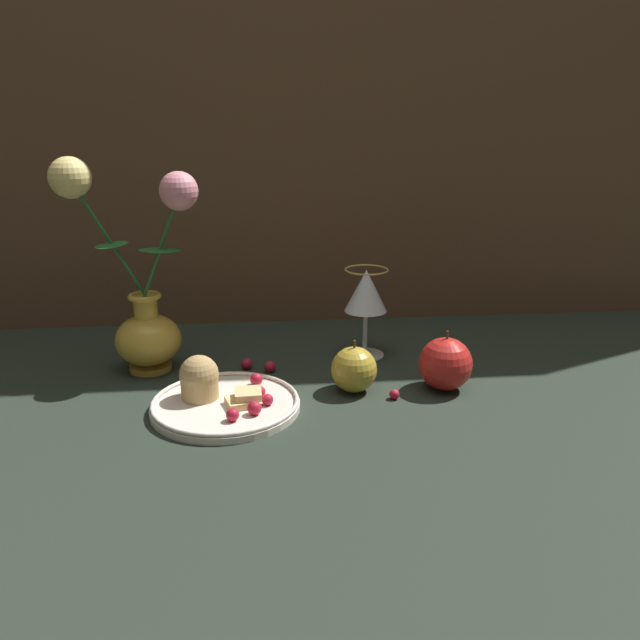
{
  "coord_description": "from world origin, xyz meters",
  "views": [
    {
      "loc": [
        -0.03,
        -0.9,
        0.4
      ],
      "look_at": [
        0.06,
        0.01,
        0.1
      ],
      "focal_mm": 35.0,
      "sensor_mm": 36.0,
      "label": 1
    }
  ],
  "objects": [
    {
      "name": "ground_plane",
      "position": [
        0.0,
        0.0,
        0.0
      ],
      "size": [
        2.4,
        2.4,
        0.0
      ],
      "primitive_type": "plane",
      "color": "#232D23",
      "rests_on": "ground"
    },
    {
      "name": "wall_back",
      "position": [
        0.0,
        0.34,
        0.6
      ],
      "size": [
        2.4,
        0.04,
        1.2
      ],
      "primitive_type": "cube",
      "color": "brown",
      "rests_on": "ground_plane"
    },
    {
      "name": "vase",
      "position": [
        -0.22,
        0.08,
        0.13
      ],
      "size": [
        0.22,
        0.11,
        0.35
      ],
      "color": "gold",
      "rests_on": "ground_plane"
    },
    {
      "name": "plate_with_pastries",
      "position": [
        -0.09,
        -0.08,
        0.02
      ],
      "size": [
        0.21,
        0.21,
        0.07
      ],
      "color": "silver",
      "rests_on": "ground_plane"
    },
    {
      "name": "wine_glass",
      "position": [
        0.15,
        0.11,
        0.11
      ],
      "size": [
        0.08,
        0.08,
        0.16
      ],
      "color": "silver",
      "rests_on": "ground_plane"
    },
    {
      "name": "apple_beside_vase",
      "position": [
        0.25,
        -0.04,
        0.04
      ],
      "size": [
        0.08,
        0.08,
        0.09
      ],
      "color": "red",
      "rests_on": "ground_plane"
    },
    {
      "name": "apple_near_glass",
      "position": [
        0.11,
        -0.04,
        0.04
      ],
      "size": [
        0.07,
        0.07,
        0.08
      ],
      "color": "#B2932D",
      "rests_on": "ground_plane"
    },
    {
      "name": "berry_near_plate",
      "position": [
        -0.06,
        0.07,
        0.01
      ],
      "size": [
        0.02,
        0.02,
        0.02
      ],
      "primitive_type": "sphere",
      "color": "#AD192D",
      "rests_on": "ground_plane"
    },
    {
      "name": "berry_front_center",
      "position": [
        0.16,
        -0.07,
        0.01
      ],
      "size": [
        0.02,
        0.02,
        0.02
      ],
      "primitive_type": "sphere",
      "color": "#AD192D",
      "rests_on": "ground_plane"
    },
    {
      "name": "berry_by_glass_stem",
      "position": [
        0.25,
        0.03,
        0.01
      ],
      "size": [
        0.02,
        0.02,
        0.02
      ],
      "primitive_type": "sphere",
      "color": "#AD192D",
      "rests_on": "ground_plane"
    },
    {
      "name": "berry_under_candlestick",
      "position": [
        -0.02,
        0.05,
        0.01
      ],
      "size": [
        0.02,
        0.02,
        0.02
      ],
      "primitive_type": "sphere",
      "color": "#AD192D",
      "rests_on": "ground_plane"
    }
  ]
}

